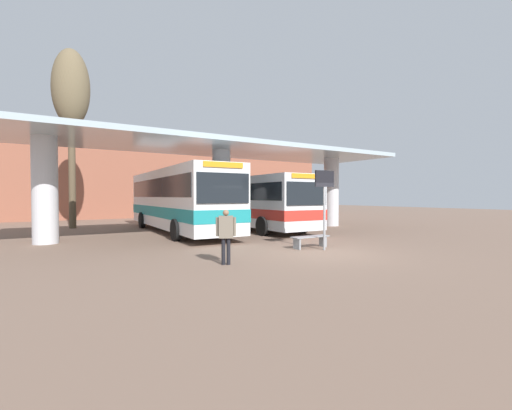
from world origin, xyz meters
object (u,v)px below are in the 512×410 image
at_px(transit_bus_left_bay, 178,198).
at_px(info_sign_platform, 325,193).
at_px(pedestrian_waiting, 226,231).
at_px(transit_bus_center_bay, 254,201).
at_px(waiting_bench_near_pillar, 310,239).
at_px(poplar_tree_behind_left, 71,92).

relative_size(transit_bus_left_bay, info_sign_platform, 4.24).
relative_size(transit_bus_left_bay, pedestrian_waiting, 7.76).
bearing_deg(transit_bus_center_bay, waiting_bench_near_pillar, 76.42).
distance_m(waiting_bench_near_pillar, poplar_tree_behind_left, 17.83).
bearing_deg(info_sign_platform, transit_bus_center_bay, 76.61).
height_order(waiting_bench_near_pillar, info_sign_platform, info_sign_platform).
distance_m(transit_bus_left_bay, waiting_bench_near_pillar, 8.95).
distance_m(waiting_bench_near_pillar, pedestrian_waiting, 4.44).
bearing_deg(waiting_bench_near_pillar, transit_bus_left_bay, 105.50).
bearing_deg(transit_bus_left_bay, poplar_tree_behind_left, -47.36).
height_order(transit_bus_left_bay, transit_bus_center_bay, transit_bus_left_bay).
xyz_separation_m(info_sign_platform, poplar_tree_behind_left, (-7.30, 14.81, 6.37)).
distance_m(transit_bus_left_bay, info_sign_platform, 9.49).
distance_m(transit_bus_center_bay, waiting_bench_near_pillar, 7.90).
bearing_deg(pedestrian_waiting, waiting_bench_near_pillar, 41.53).
bearing_deg(waiting_bench_near_pillar, pedestrian_waiting, -164.68).
bearing_deg(transit_bus_left_bay, waiting_bench_near_pillar, 107.58).
relative_size(waiting_bench_near_pillar, pedestrian_waiting, 1.01).
bearing_deg(transit_bus_center_bay, info_sign_platform, 78.30).
relative_size(transit_bus_center_bay, info_sign_platform, 3.47).
distance_m(pedestrian_waiting, poplar_tree_behind_left, 17.30).
xyz_separation_m(transit_bus_left_bay, waiting_bench_near_pillar, (2.36, -8.49, -1.55)).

